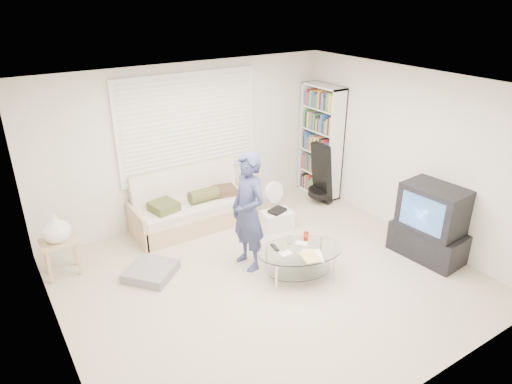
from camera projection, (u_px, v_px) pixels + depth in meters
ground at (268, 279)px, 6.00m from camera, size 5.00×5.00×0.00m
room_shell at (248, 151)px, 5.70m from camera, size 5.02×4.52×2.51m
window_blinds at (189, 126)px, 7.04m from camera, size 2.32×0.08×1.62m
futon_sofa at (193, 208)px, 7.22m from camera, size 1.91×0.77×0.93m
grey_floor_pillow at (151, 271)px, 6.04m from camera, size 0.82×0.82×0.13m
side_table at (56, 230)px, 5.83m from camera, size 0.45×0.36×0.90m
bookshelf at (321, 142)px, 8.09m from camera, size 0.31×0.84×1.99m
guitar_case at (321, 178)px, 7.93m from camera, size 0.39×0.40×1.07m
floor_fan at (273, 195)px, 7.55m from camera, size 0.37×0.25×0.61m
storage_bin at (277, 219)px, 7.21m from camera, size 0.51×0.40×0.33m
tv_unit at (430, 224)px, 6.30m from camera, size 0.61×1.03×1.07m
coffee_table at (300, 255)px, 5.90m from camera, size 1.29×1.03×0.54m
standing_person at (248, 212)px, 5.97m from camera, size 0.43×0.62×1.63m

